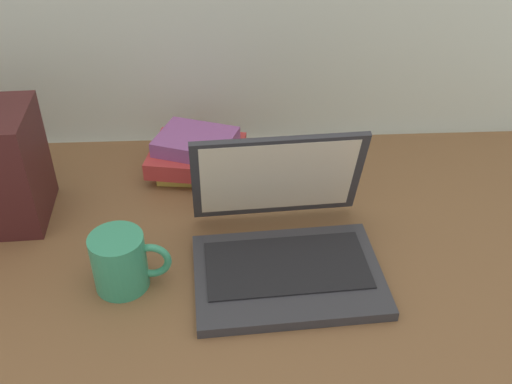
% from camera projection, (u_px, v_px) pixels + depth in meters
% --- Properties ---
extents(desk, '(1.60, 0.76, 0.03)m').
position_uv_depth(desk, '(229.00, 254.00, 1.07)').
color(desk, brown).
rests_on(desk, ground).
extents(laptop, '(0.32, 0.30, 0.21)m').
position_uv_depth(laptop, '(284.00, 240.00, 1.01)').
color(laptop, '#2D2D33').
rests_on(laptop, desk).
extents(coffee_mug, '(0.13, 0.09, 0.10)m').
position_uv_depth(coffee_mug, '(121.00, 261.00, 0.96)').
color(coffee_mug, '#338C66').
rests_on(coffee_mug, desk).
extents(book_stack, '(0.21, 0.19, 0.09)m').
position_uv_depth(book_stack, '(197.00, 154.00, 1.24)').
color(book_stack, '#D8BF4C').
rests_on(book_stack, desk).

